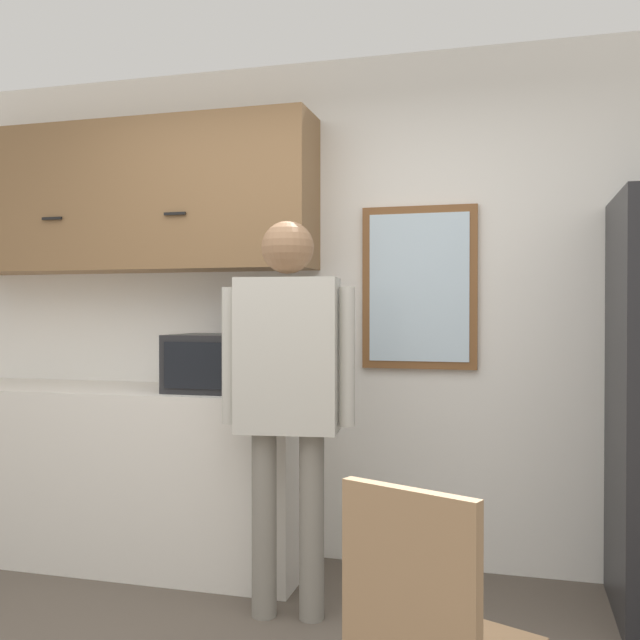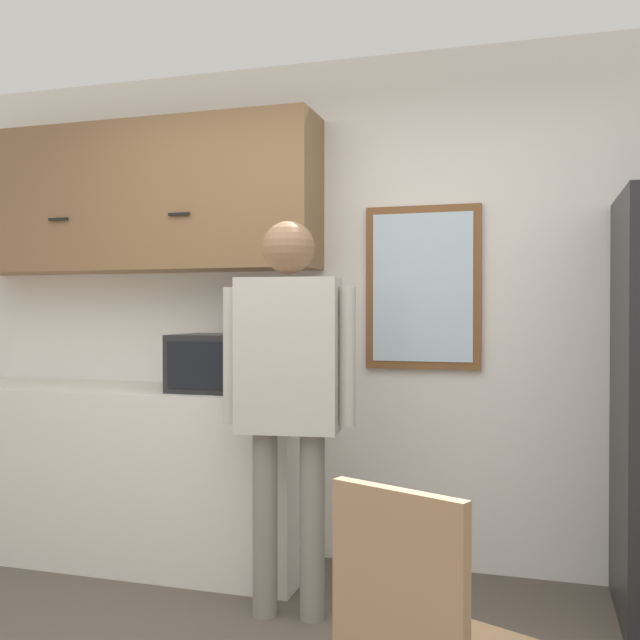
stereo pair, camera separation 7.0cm
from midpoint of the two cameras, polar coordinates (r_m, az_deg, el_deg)
back_wall at (r=3.87m, az=2.36°, el=0.78°), size 6.00×0.06×2.70m
counter at (r=4.11m, az=-14.95°, el=-11.68°), size 2.10×0.61×0.93m
upper_cabinets at (r=4.17m, az=-14.07°, el=9.36°), size 2.10×0.37×0.81m
microwave at (r=3.70m, az=-6.75°, el=-3.42°), size 0.55×0.41×0.29m
person at (r=3.13m, az=-1.89°, el=-4.40°), size 0.59×0.27×1.74m
chair at (r=2.08m, az=9.10°, el=-23.66°), size 0.55×0.55×0.90m
window at (r=3.75m, az=8.76°, el=2.59°), size 0.60×0.05×0.85m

